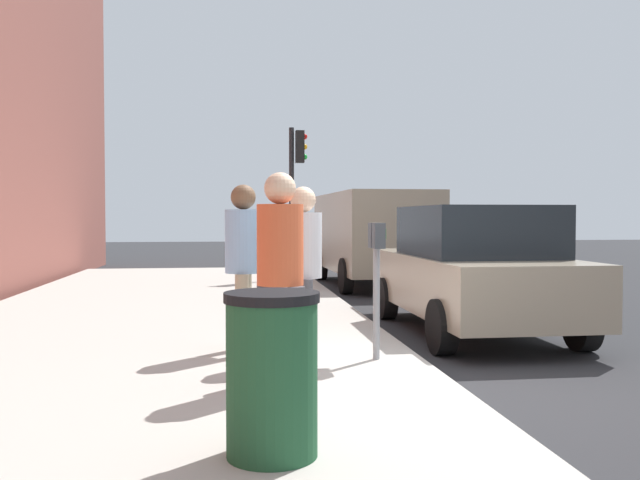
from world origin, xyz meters
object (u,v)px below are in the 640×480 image
object	(u,v)px
traffic_signal	(296,177)
parking_meter	(377,261)
pedestrian_bystander	(280,259)
trash_bin	(272,374)
pedestrian_at_meter	(303,258)
parking_officer	(243,253)
parked_van_far	(372,233)
parked_sedan_near	(473,269)

from	to	relation	value
traffic_signal	parking_meter	bearing A→B (deg)	179.55
pedestrian_bystander	traffic_signal	xyz separation A→B (m)	(10.39, -1.14, 1.32)
parking_meter	trash_bin	distance (m)	3.04
pedestrian_at_meter	parking_officer	size ratio (longest dim) A/B	0.98
parked_van_far	traffic_signal	xyz separation A→B (m)	(0.39, 1.77, 1.32)
pedestrian_bystander	parked_sedan_near	distance (m)	4.35
parking_meter	pedestrian_bystander	bearing A→B (deg)	133.11
parking_officer	trash_bin	world-z (taller)	parking_officer
traffic_signal	trash_bin	world-z (taller)	traffic_signal
parking_meter	parking_officer	distance (m)	1.46
parking_officer	trash_bin	bearing A→B (deg)	-82.46
parking_meter	parked_van_far	world-z (taller)	parked_van_far
parked_sedan_near	trash_bin	bearing A→B (deg)	147.97
parking_meter	traffic_signal	world-z (taller)	traffic_signal
pedestrian_bystander	pedestrian_at_meter	bearing A→B (deg)	36.48
pedestrian_bystander	traffic_signal	world-z (taller)	traffic_signal
parking_meter	trash_bin	size ratio (longest dim) A/B	1.40
parked_sedan_near	parked_van_far	world-z (taller)	parked_van_far
pedestrian_bystander	trash_bin	distance (m)	1.84
parking_officer	traffic_signal	distance (m)	9.05
parking_officer	traffic_signal	bearing A→B (deg)	86.55
trash_bin	parking_officer	bearing A→B (deg)	1.82
parking_meter	pedestrian_at_meter	size ratio (longest dim) A/B	0.79
pedestrian_at_meter	pedestrian_bystander	xyz separation A→B (m)	(-1.08, 0.31, 0.06)
pedestrian_bystander	parked_van_far	world-z (taller)	parked_van_far
pedestrian_bystander	parking_meter	bearing A→B (deg)	5.83
parked_sedan_near	parking_officer	bearing A→B (deg)	117.47
pedestrian_at_meter	traffic_signal	xyz separation A→B (m)	(9.31, -0.83, 1.37)
parked_van_far	traffic_signal	world-z (taller)	traffic_signal
parking_meter	parking_officer	xyz separation A→B (m)	(0.55, 1.35, 0.07)
pedestrian_at_meter	parking_officer	distance (m)	0.76
parking_meter	trash_bin	bearing A→B (deg)	155.45
pedestrian_at_meter	parking_officer	xyz separation A→B (m)	(0.47, 0.60, 0.03)
trash_bin	pedestrian_at_meter	bearing A→B (deg)	-9.97
parking_meter	pedestrian_bystander	world-z (taller)	pedestrian_bystander
parking_meter	parked_van_far	xyz separation A→B (m)	(8.99, -1.84, 0.09)
parking_meter	parked_sedan_near	xyz separation A→B (m)	(2.21, -1.84, -0.27)
pedestrian_bystander	parking_officer	distance (m)	1.58
parked_sedan_near	traffic_signal	distance (m)	7.58
pedestrian_at_meter	parked_van_far	size ratio (longest dim) A/B	0.34
parking_meter	pedestrian_bystander	distance (m)	1.47
pedestrian_at_meter	pedestrian_bystander	world-z (taller)	pedestrian_bystander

